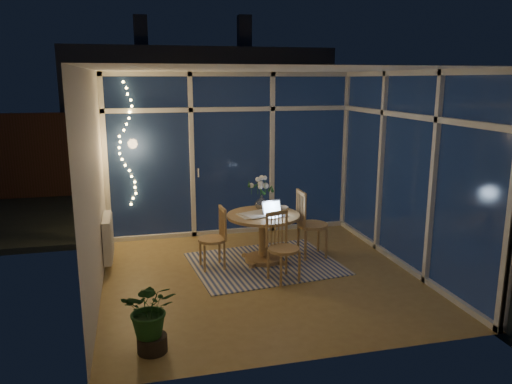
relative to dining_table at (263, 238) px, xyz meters
The scene contains 25 objects.
floor 0.65m from the dining_table, 104.64° to the right, with size 4.00×4.00×0.00m, color olive.
ceiling 2.33m from the dining_table, 104.64° to the right, with size 4.00×4.00×0.00m, color white.
wall_back 1.76m from the dining_table, 95.46° to the left, with size 4.00×0.04×2.60m, color beige.
wall_front 2.71m from the dining_table, 93.16° to the right, with size 4.00×0.04×2.60m, color beige.
wall_left 2.41m from the dining_table, 165.94° to the right, with size 0.04×4.00×2.60m, color beige.
wall_right 2.16m from the dining_table, 16.07° to the right, with size 0.04×4.00×2.60m, color beige.
window_wall_back 1.72m from the dining_table, 95.61° to the left, with size 4.00×0.10×2.60m, color silver.
window_wall_right 2.13m from the dining_table, 16.40° to the right, with size 0.10×4.00×2.60m, color silver.
radiator 2.11m from the dining_table, behind, with size 0.10×0.70×0.58m, color silver.
fairy_lights 2.53m from the dining_table, 143.10° to the left, with size 0.24×0.10×1.85m, color #E9BF5D, non-canonical shape.
garden_patio 4.50m from the dining_table, 85.39° to the left, with size 12.00×6.00×0.10m, color black.
garden_fence 5.00m from the dining_table, 91.62° to the left, with size 11.00×0.08×1.80m, color #3C2416.
neighbour_roof 8.18m from the dining_table, 88.85° to the left, with size 7.00×3.00×2.20m, color #31343B.
garden_shrubs 3.02m from the dining_table, 108.17° to the left, with size 0.90×0.90×0.90m, color black.
rug 0.35m from the dining_table, 90.00° to the right, with size 1.95×1.56×0.01m, color beige.
dining_table is the anchor object (origin of this frame).
chair_left 0.74m from the dining_table, behind, with size 0.39×0.39×0.85m, color #9E7747.
chair_right 0.75m from the dining_table, ahead, with size 0.46×0.46×0.99m, color #9E7747.
chair_front 0.74m from the dining_table, 84.12° to the right, with size 0.41×0.41×0.89m, color #9E7747.
laptop 0.49m from the dining_table, 47.22° to the right, with size 0.30×0.26×0.22m, color silver, non-canonical shape.
flower_vase 0.52m from the dining_table, 80.69° to the left, with size 0.20×0.20×0.21m, color silver.
bowl 0.53m from the dining_table, 30.76° to the left, with size 0.15×0.15×0.04m, color white.
newspapers 0.37m from the dining_table, behind, with size 0.42×0.32×0.02m, color white.
phone 0.35m from the dining_table, 83.50° to the right, with size 0.11×0.05×0.01m, color black.
potted_plant 2.59m from the dining_table, 128.22° to the right, with size 0.54×0.47×0.76m, color #174019.
Camera 1 is at (-1.54, -5.83, 2.49)m, focal length 35.00 mm.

